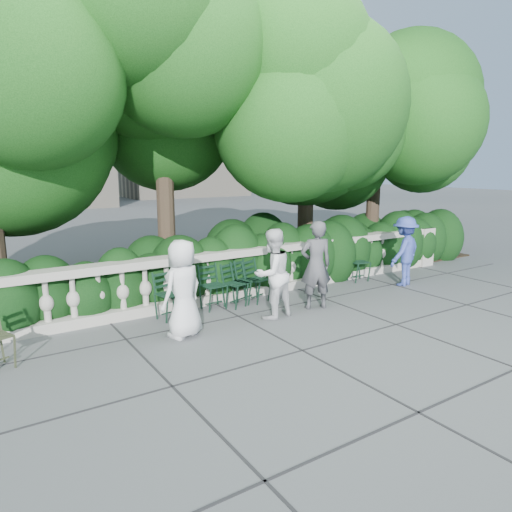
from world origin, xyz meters
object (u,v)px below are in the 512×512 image
person_woman_grey (316,265)px  person_casual_man (272,274)px  chair_c (252,304)px  chair_f (362,282)px  person_businessman (183,289)px  chair_a (175,321)px  chair_weathered (2,373)px  chair_d (218,311)px  person_older_blue (404,251)px  chair_b (242,308)px  chair_e (263,303)px

person_woman_grey → person_casual_man: (-0.97, 0.01, -0.04)m
person_woman_grey → chair_c: bearing=-25.2°
chair_f → person_businessman: (-4.77, -0.86, 0.76)m
person_businessman → chair_a: bearing=-124.7°
chair_weathered → person_casual_man: size_ratio=0.54×
chair_c → chair_f: bearing=-17.7°
chair_a → chair_d: (0.87, 0.08, 0.00)m
chair_d → person_woman_grey: bearing=-31.5°
chair_d → chair_weathered: 3.62m
chair_c → person_casual_man: (-0.10, -0.82, 0.78)m
chair_a → person_casual_man: (1.51, -0.74, 0.78)m
chair_a → chair_f: 4.60m
person_older_blue → person_casual_man: bearing=-10.3°
chair_c → chair_weathered: size_ratio=1.00×
chair_f → person_casual_man: (-3.10, -0.86, 0.78)m
chair_c → person_businessman: 2.09m
chair_weathered → chair_a: bearing=-8.3°
chair_weathered → person_businessman: size_ratio=0.55×
chair_a → person_casual_man: person_casual_man is taller
chair_c → chair_f: same height
chair_b → person_woman_grey: (1.13, -0.75, 0.82)m
chair_d → chair_weathered: same height
chair_e → chair_weathered: size_ratio=1.00×
chair_b → chair_f: same height
chair_f → person_older_blue: person_older_blue is taller
chair_c → chair_d: bearing=161.4°
person_businessman → person_older_blue: person_older_blue is taller
chair_f → person_woman_grey: 2.44m
chair_a → chair_d: size_ratio=1.00×
chair_b → chair_e: same height
chair_c → person_businessman: (-1.77, -0.82, 0.76)m
chair_f → person_businessman: 4.90m
chair_d → chair_e: 0.97m
chair_d → chair_e: bearing=-6.8°
chair_a → person_older_blue: (5.20, -0.52, 0.77)m
chair_b → chair_weathered: (-4.01, -0.65, 0.00)m
chair_c → chair_weathered: 4.34m
chair_f → person_woman_grey: person_woman_grey is taller
chair_a → chair_weathered: same height
chair_c → chair_d: (-0.73, 0.00, 0.00)m
person_older_blue → person_woman_grey: bearing=-8.9°
chair_weathered → person_woman_grey: size_ratio=0.51×
chair_d → person_woman_grey: size_ratio=0.51×
chair_weathered → person_casual_man: bearing=-23.2°
chair_f → person_casual_man: person_casual_man is taller
person_older_blue → chair_weathered: bearing=-12.7°
chair_weathered → person_older_blue: person_older_blue is taller
chair_f → person_older_blue: 1.17m
chair_d → chair_f: (3.73, 0.04, 0.00)m
chair_b → person_older_blue: (3.86, -0.52, 0.77)m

